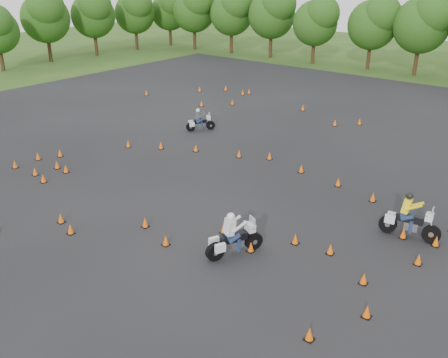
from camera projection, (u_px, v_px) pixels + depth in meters
ground at (168, 232)px, 22.10m from camera, size 140.00×140.00×0.00m
asphalt_pad at (248, 188)px, 26.39m from camera, size 62.00×62.00×0.00m
traffic_cones at (242, 186)px, 26.03m from camera, size 36.34×33.28×0.45m
rider_grey at (200, 119)px, 35.27m from camera, size 1.74×2.08×1.62m
rider_yellow at (411, 217)px, 21.21m from camera, size 2.67×1.17×1.99m
rider_white at (235, 233)px, 19.97m from camera, size 1.72×2.67×1.98m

